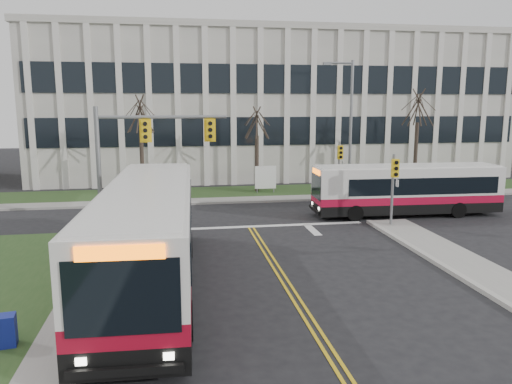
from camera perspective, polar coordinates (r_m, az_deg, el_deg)
The scene contains 16 objects.
ground at distance 18.29m, azimuth 3.30°, elevation -10.14°, with size 120.00×120.00×0.00m, color black.
sidewalk_west at distance 13.68m, azimuth -22.89°, elevation -17.93°, with size 1.20×26.00×0.14m, color #9E9B93.
sidewalk_cross at distance 33.72m, azimuth 5.97°, elevation -0.67°, with size 44.00×1.60×0.14m, color #9E9B93.
building_lawn at distance 36.38m, azimuth 4.82°, elevation 0.12°, with size 44.00×5.00×0.12m, color #2A481F.
office_building at distance 47.57m, azimuth 1.36°, elevation 9.67°, with size 40.00×16.00×12.00m, color beige.
mast_arm_signal at distance 24.06m, azimuth -13.67°, elevation 4.88°, with size 6.11×0.38×6.20m.
signal_pole_near at distance 26.35m, azimuth 15.46°, elevation 1.38°, with size 0.34×0.39×3.80m.
signal_pole_far at distance 34.19m, azimuth 9.53°, elevation 3.51°, with size 0.34×0.39×3.80m.
streetlight at distance 35.02m, azimuth 10.53°, elevation 8.05°, with size 2.15×0.25×9.20m.
directory_sign at distance 35.20m, azimuth 1.09°, elevation 1.65°, with size 1.50×0.12×2.00m.
tree_left at distance 34.82m, azimuth -13.09°, elevation 8.48°, with size 1.80×1.80×7.70m.
tree_mid at distance 35.45m, azimuth 0.10°, elevation 7.74°, with size 1.80×1.80×6.82m.
tree_right at distance 39.04m, azimuth 18.03°, elevation 8.97°, with size 1.80×1.80×8.25m.
bus_main at distance 17.56m, azimuth -12.14°, elevation -5.21°, with size 2.85×13.15×3.51m, color silver, non-canonical shape.
bus_cross at distance 29.70m, azimuth 16.81°, elevation 0.12°, with size 2.29×10.58×2.82m, color silver, non-canonical shape.
newspaper_box_blue at distance 14.87m, azimuth -26.67°, elevation -14.18°, with size 0.50×0.45×0.95m, color navy.
Camera 1 is at (-3.80, -16.75, 6.31)m, focal length 35.00 mm.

